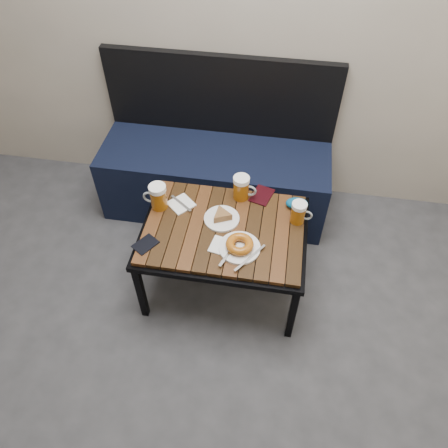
% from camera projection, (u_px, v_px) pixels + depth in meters
% --- Properties ---
extents(room_shell, '(4.00, 4.00, 4.00)m').
position_uv_depth(room_shell, '(121.00, 26.00, 0.84)').
color(room_shell, gray).
rests_on(room_shell, ground).
extents(bench, '(1.40, 0.50, 0.95)m').
position_uv_depth(bench, '(216.00, 172.00, 2.78)').
color(bench, black).
rests_on(bench, ground).
extents(cafe_table, '(0.84, 0.62, 0.47)m').
position_uv_depth(cafe_table, '(224.00, 233.00, 2.23)').
color(cafe_table, black).
rests_on(cafe_table, ground).
extents(beer_mug_left, '(0.13, 0.09, 0.14)m').
position_uv_depth(beer_mug_left, '(158.00, 197.00, 2.25)').
color(beer_mug_left, '#904D0B').
rests_on(beer_mug_left, cafe_table).
extents(beer_mug_centre, '(0.13, 0.09, 0.14)m').
position_uv_depth(beer_mug_centre, '(242.00, 188.00, 2.29)').
color(beer_mug_centre, '#904D0B').
rests_on(beer_mug_centre, cafe_table).
extents(beer_mug_right, '(0.11, 0.08, 0.12)m').
position_uv_depth(beer_mug_right, '(299.00, 212.00, 2.19)').
color(beer_mug_right, '#904D0B').
rests_on(beer_mug_right, cafe_table).
extents(plate_pie, '(0.18, 0.18, 0.05)m').
position_uv_depth(plate_pie, '(222.00, 217.00, 2.22)').
color(plate_pie, white).
rests_on(plate_pie, cafe_table).
extents(plate_bagel, '(0.22, 0.25, 0.06)m').
position_uv_depth(plate_bagel, '(240.00, 246.00, 2.09)').
color(plate_bagel, white).
rests_on(plate_bagel, cafe_table).
extents(napkin_left, '(0.17, 0.17, 0.01)m').
position_uv_depth(napkin_left, '(181.00, 204.00, 2.31)').
color(napkin_left, white).
rests_on(napkin_left, cafe_table).
extents(napkin_right, '(0.14, 0.13, 0.01)m').
position_uv_depth(napkin_right, '(224.00, 247.00, 2.11)').
color(napkin_right, white).
rests_on(napkin_right, cafe_table).
extents(passport_navy, '(0.13, 0.14, 0.01)m').
position_uv_depth(passport_navy, '(145.00, 244.00, 2.12)').
color(passport_navy, black).
rests_on(passport_navy, cafe_table).
extents(passport_burgundy, '(0.14, 0.16, 0.01)m').
position_uv_depth(passport_burgundy, '(262.00, 195.00, 2.35)').
color(passport_burgundy, black).
rests_on(passport_burgundy, cafe_table).
extents(knit_pouch, '(0.12, 0.08, 0.05)m').
position_uv_depth(knit_pouch, '(297.00, 203.00, 2.28)').
color(knit_pouch, navy).
rests_on(knit_pouch, cafe_table).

